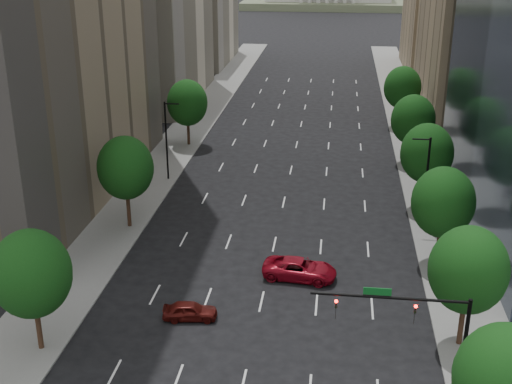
% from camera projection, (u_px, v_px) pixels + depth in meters
% --- Properties ---
extents(sidewalk_left, '(6.00, 200.00, 0.15)m').
position_uv_depth(sidewalk_left, '(139.00, 195.00, 71.08)').
color(sidewalk_left, slate).
rests_on(sidewalk_left, ground).
extents(sidewalk_right, '(6.00, 200.00, 0.15)m').
position_uv_depth(sidewalk_right, '(437.00, 209.00, 67.53)').
color(sidewalk_right, slate).
rests_on(sidewalk_right, ground).
extents(filler_left, '(14.00, 26.00, 18.00)m').
position_uv_depth(filler_left, '(196.00, 18.00, 139.05)').
color(filler_left, beige).
rests_on(filler_left, ground).
extents(parking_tan_right, '(14.00, 30.00, 30.00)m').
position_uv_depth(parking_tan_right, '(479.00, 12.00, 97.89)').
color(parking_tan_right, '#8C7759').
rests_on(parking_tan_right, ground).
extents(filler_right, '(14.00, 26.00, 16.00)m').
position_uv_depth(filler_right, '(443.00, 30.00, 130.92)').
color(filler_right, '#8C7759').
rests_on(filler_right, ground).
extents(tree_right_0, '(5.20, 5.20, 8.39)m').
position_uv_depth(tree_right_0, '(505.00, 380.00, 33.44)').
color(tree_right_0, '#382316').
rests_on(tree_right_0, ground).
extents(tree_right_1, '(5.20, 5.20, 8.75)m').
position_uv_depth(tree_right_1, '(468.00, 270.00, 43.47)').
color(tree_right_1, '#382316').
rests_on(tree_right_1, ground).
extents(tree_right_2, '(5.20, 5.20, 8.61)m').
position_uv_depth(tree_right_2, '(443.00, 202.00, 54.60)').
color(tree_right_2, '#382316').
rests_on(tree_right_2, ground).
extents(tree_right_3, '(5.20, 5.20, 8.89)m').
position_uv_depth(tree_right_3, '(427.00, 153.00, 65.57)').
color(tree_right_3, '#382316').
rests_on(tree_right_3, ground).
extents(tree_right_4, '(5.20, 5.20, 8.46)m').
position_uv_depth(tree_right_4, '(413.00, 120.00, 78.65)').
color(tree_right_4, '#382316').
rests_on(tree_right_4, ground).
extents(tree_right_5, '(5.20, 5.20, 8.75)m').
position_uv_depth(tree_right_5, '(403.00, 88.00, 93.31)').
color(tree_right_5, '#382316').
rests_on(tree_right_5, ground).
extents(tree_left_0, '(5.20, 5.20, 8.75)m').
position_uv_depth(tree_left_0, '(31.00, 274.00, 42.98)').
color(tree_left_0, '#382316').
rests_on(tree_left_0, ground).
extents(tree_left_1, '(5.20, 5.20, 8.97)m').
position_uv_depth(tree_left_1, '(125.00, 168.00, 61.36)').
color(tree_left_1, '#382316').
rests_on(tree_left_1, ground).
extents(tree_left_2, '(5.20, 5.20, 8.68)m').
position_uv_depth(tree_left_2, '(187.00, 103.00, 85.47)').
color(tree_left_2, '#382316').
rests_on(tree_left_2, ground).
extents(streetlight_rn, '(1.70, 0.20, 9.00)m').
position_uv_depth(streetlight_rn, '(426.00, 181.00, 61.40)').
color(streetlight_rn, black).
rests_on(streetlight_rn, ground).
extents(streetlight_ln, '(1.70, 0.20, 9.00)m').
position_uv_depth(streetlight_ln, '(167.00, 139.00, 73.71)').
color(streetlight_ln, black).
rests_on(streetlight_ln, ground).
extents(traffic_signal, '(9.12, 0.40, 7.38)m').
position_uv_depth(traffic_signal, '(423.00, 324.00, 38.53)').
color(traffic_signal, black).
rests_on(traffic_signal, ground).
extents(foothills, '(720.00, 413.00, 263.00)m').
position_uv_depth(foothills, '(376.00, 8.00, 577.14)').
color(foothills, olive).
rests_on(foothills, ground).
extents(car_maroon, '(4.11, 2.07, 1.34)m').
position_uv_depth(car_maroon, '(190.00, 311.00, 48.38)').
color(car_maroon, '#490F0C').
rests_on(car_maroon, ground).
extents(car_red_far, '(6.21, 3.35, 1.65)m').
position_uv_depth(car_red_far, '(300.00, 269.00, 53.98)').
color(car_red_far, maroon).
rests_on(car_red_far, ground).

